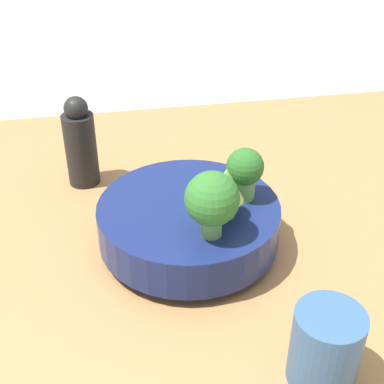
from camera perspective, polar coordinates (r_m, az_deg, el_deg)
ground_plane at (r=0.79m, az=-0.76°, el=-6.54°), size 6.00×6.00×0.00m
table at (r=0.78m, az=-0.77°, el=-5.42°), size 1.10×0.87×0.04m
bowl at (r=0.72m, az=0.00°, el=-3.24°), size 0.24×0.24×0.07m
broccoli_floret_left at (r=0.70m, az=5.65°, el=2.30°), size 0.05×0.05×0.07m
broccoli_floret_back at (r=0.62m, az=2.15°, el=-0.90°), size 0.07×0.07×0.09m
romanesco_piece_far at (r=0.66m, az=3.67°, el=0.48°), size 0.05×0.05×0.07m
cup at (r=0.57m, az=14.05°, el=-15.78°), size 0.07×0.07×0.09m
pepper_mill at (r=0.87m, az=-11.82°, el=5.07°), size 0.05×0.05×0.15m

